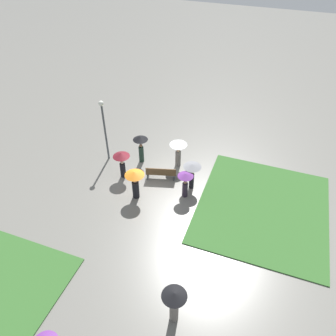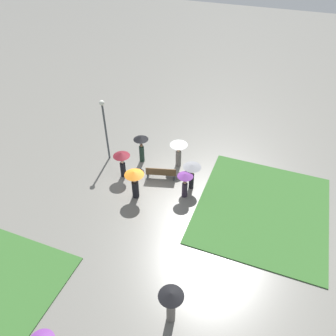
{
  "view_description": "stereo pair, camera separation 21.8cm",
  "coord_description": "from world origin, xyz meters",
  "px_view_note": "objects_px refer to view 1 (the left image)",
  "views": [
    {
      "loc": [
        -6.09,
        13.69,
        13.39
      ],
      "look_at": [
        -0.88,
        -0.42,
        1.01
      ],
      "focal_mm": 35.0,
      "sensor_mm": 36.0,
      "label": 1
    },
    {
      "loc": [
        -6.29,
        13.62,
        13.39
      ],
      "look_at": [
        -0.88,
        -0.42,
        1.01
      ],
      "focal_mm": 35.0,
      "sensor_mm": 36.0,
      "label": 2
    }
  ],
  "objects_px": {
    "crowd_person_grey": "(192,170)",
    "crowd_person_black": "(141,144)",
    "lamp_post": "(104,123)",
    "lone_walker_near_lawn": "(174,302)",
    "crowd_person_purple": "(185,181)",
    "crowd_person_orange": "(135,180)",
    "crowd_person_maroon": "(122,159)",
    "crowd_person_white": "(178,149)",
    "park_bench": "(161,173)"
  },
  "relations": [
    {
      "from": "crowd_person_grey",
      "to": "crowd_person_black",
      "type": "height_order",
      "value": "crowd_person_black"
    },
    {
      "from": "park_bench",
      "to": "crowd_person_white",
      "type": "height_order",
      "value": "crowd_person_white"
    },
    {
      "from": "crowd_person_grey",
      "to": "lone_walker_near_lawn",
      "type": "height_order",
      "value": "lone_walker_near_lawn"
    },
    {
      "from": "crowd_person_grey",
      "to": "crowd_person_maroon",
      "type": "height_order",
      "value": "crowd_person_maroon"
    },
    {
      "from": "crowd_person_maroon",
      "to": "lone_walker_near_lawn",
      "type": "xyz_separation_m",
      "value": [
        -5.95,
        7.38,
        -0.02
      ]
    },
    {
      "from": "crowd_person_grey",
      "to": "crowd_person_orange",
      "type": "height_order",
      "value": "crowd_person_orange"
    },
    {
      "from": "lamp_post",
      "to": "crowd_person_white",
      "type": "xyz_separation_m",
      "value": [
        -4.56,
        -0.92,
        -1.44
      ]
    },
    {
      "from": "crowd_person_maroon",
      "to": "crowd_person_orange",
      "type": "bearing_deg",
      "value": 178.34
    },
    {
      "from": "crowd_person_grey",
      "to": "crowd_person_purple",
      "type": "bearing_deg",
      "value": -155.55
    },
    {
      "from": "park_bench",
      "to": "crowd_person_purple",
      "type": "distance_m",
      "value": 2.15
    },
    {
      "from": "lamp_post",
      "to": "crowd_person_grey",
      "type": "xyz_separation_m",
      "value": [
        -5.99,
        0.82,
        -1.43
      ]
    },
    {
      "from": "lamp_post",
      "to": "crowd_person_purple",
      "type": "relative_size",
      "value": 2.51
    },
    {
      "from": "crowd_person_white",
      "to": "crowd_person_maroon",
      "type": "bearing_deg",
      "value": -104.98
    },
    {
      "from": "crowd_person_black",
      "to": "crowd_person_purple",
      "type": "bearing_deg",
      "value": -150.43
    },
    {
      "from": "lamp_post",
      "to": "crowd_person_black",
      "type": "height_order",
      "value": "lamp_post"
    },
    {
      "from": "crowd_person_grey",
      "to": "crowd_person_black",
      "type": "bearing_deg",
      "value": 105.15
    },
    {
      "from": "crowd_person_purple",
      "to": "lone_walker_near_lawn",
      "type": "relative_size",
      "value": 0.86
    },
    {
      "from": "crowd_person_grey",
      "to": "crowd_person_white",
      "type": "bearing_deg",
      "value": 73.57
    },
    {
      "from": "crowd_person_black",
      "to": "lamp_post",
      "type": "bearing_deg",
      "value": 72.01
    },
    {
      "from": "crowd_person_grey",
      "to": "crowd_person_orange",
      "type": "relative_size",
      "value": 0.95
    },
    {
      "from": "crowd_person_purple",
      "to": "crowd_person_black",
      "type": "height_order",
      "value": "crowd_person_black"
    },
    {
      "from": "park_bench",
      "to": "crowd_person_purple",
      "type": "xyz_separation_m",
      "value": [
        -1.83,
        0.89,
        0.68
      ]
    },
    {
      "from": "lamp_post",
      "to": "crowd_person_maroon",
      "type": "distance_m",
      "value": 2.6
    },
    {
      "from": "crowd_person_purple",
      "to": "crowd_person_white",
      "type": "bearing_deg",
      "value": -102.07
    },
    {
      "from": "park_bench",
      "to": "crowd_person_purple",
      "type": "height_order",
      "value": "crowd_person_purple"
    },
    {
      "from": "crowd_person_black",
      "to": "crowd_person_maroon",
      "type": "xyz_separation_m",
      "value": [
        0.45,
        1.8,
        -0.07
      ]
    },
    {
      "from": "crowd_person_purple",
      "to": "crowd_person_maroon",
      "type": "distance_m",
      "value": 4.14
    },
    {
      "from": "crowd_person_purple",
      "to": "crowd_person_maroon",
      "type": "height_order",
      "value": "crowd_person_maroon"
    },
    {
      "from": "crowd_person_maroon",
      "to": "crowd_person_purple",
      "type": "bearing_deg",
      "value": -143.76
    },
    {
      "from": "crowd_person_black",
      "to": "crowd_person_maroon",
      "type": "height_order",
      "value": "crowd_person_black"
    },
    {
      "from": "lamp_post",
      "to": "crowd_person_purple",
      "type": "distance_m",
      "value": 6.28
    },
    {
      "from": "lone_walker_near_lawn",
      "to": "crowd_person_purple",
      "type": "bearing_deg",
      "value": 66.5
    },
    {
      "from": "crowd_person_orange",
      "to": "crowd_person_white",
      "type": "xyz_separation_m",
      "value": [
        -1.32,
        -3.6,
        0.03
      ]
    },
    {
      "from": "crowd_person_black",
      "to": "lone_walker_near_lawn",
      "type": "relative_size",
      "value": 1.0
    },
    {
      "from": "crowd_person_black",
      "to": "park_bench",
      "type": "bearing_deg",
      "value": -154.09
    },
    {
      "from": "crowd_person_white",
      "to": "lone_walker_near_lawn",
      "type": "height_order",
      "value": "lone_walker_near_lawn"
    },
    {
      "from": "crowd_person_orange",
      "to": "lamp_post",
      "type": "bearing_deg",
      "value": -38.35
    },
    {
      "from": "park_bench",
      "to": "crowd_person_grey",
      "type": "bearing_deg",
      "value": 161.97
    },
    {
      "from": "lamp_post",
      "to": "crowd_person_maroon",
      "type": "height_order",
      "value": "lamp_post"
    },
    {
      "from": "crowd_person_orange",
      "to": "crowd_person_maroon",
      "type": "bearing_deg",
      "value": -40.98
    },
    {
      "from": "lamp_post",
      "to": "crowd_person_orange",
      "type": "xyz_separation_m",
      "value": [
        -3.24,
        2.69,
        -1.47
      ]
    },
    {
      "from": "crowd_person_purple",
      "to": "crowd_person_white",
      "type": "height_order",
      "value": "crowd_person_white"
    },
    {
      "from": "lone_walker_near_lawn",
      "to": "crowd_person_white",
      "type": "bearing_deg",
      "value": 70.0
    },
    {
      "from": "crowd_person_purple",
      "to": "crowd_person_maroon",
      "type": "bearing_deg",
      "value": -43.43
    },
    {
      "from": "park_bench",
      "to": "crowd_person_orange",
      "type": "relative_size",
      "value": 1.01
    },
    {
      "from": "crowd_person_orange",
      "to": "crowd_person_white",
      "type": "height_order",
      "value": "crowd_person_orange"
    },
    {
      "from": "crowd_person_black",
      "to": "crowd_person_orange",
      "type": "bearing_deg",
      "value": 167.94
    },
    {
      "from": "crowd_person_purple",
      "to": "crowd_person_white",
      "type": "distance_m",
      "value": 2.87
    },
    {
      "from": "lamp_post",
      "to": "lone_walker_near_lawn",
      "type": "distance_m",
      "value": 11.69
    },
    {
      "from": "park_bench",
      "to": "crowd_person_grey",
      "type": "xyz_separation_m",
      "value": [
        -1.97,
        0.08,
        0.85
      ]
    }
  ]
}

